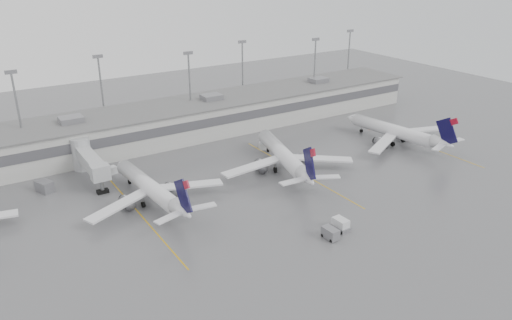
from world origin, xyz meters
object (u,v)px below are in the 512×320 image
jet_mid_left (151,188)px  jet_far_right (397,131)px  baggage_tug (340,226)px  jet_mid_right (285,156)px

jet_mid_left → jet_far_right: (61.71, -2.07, 0.07)m
jet_far_right → baggage_tug: 45.73m
baggage_tug → jet_far_right: bearing=29.4°
jet_mid_left → jet_mid_right: jet_mid_right is taller
jet_mid_right → jet_far_right: 32.35m
jet_mid_left → baggage_tug: size_ratio=9.26×
jet_mid_right → jet_far_right: jet_mid_right is taller
baggage_tug → jet_mid_right: bearing=73.2°
jet_mid_left → jet_mid_right: 29.40m
baggage_tug → jet_mid_left: bearing=129.1°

